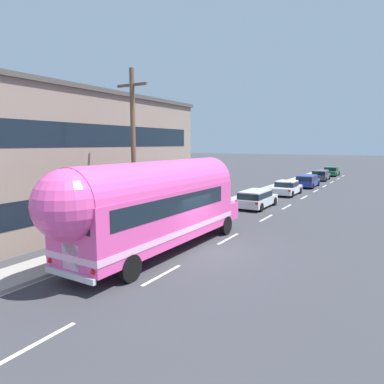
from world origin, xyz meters
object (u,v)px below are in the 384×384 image
object	(u,v)px
utility_pole	(133,153)
car_lead	(256,198)
car_fourth	(321,174)
car_fifth	(331,171)
painted_bus	(153,203)
car_third	(307,180)
car_second	(287,187)

from	to	relation	value
utility_pole	car_lead	size ratio (longest dim) A/B	1.86
car_fourth	car_fifth	size ratio (longest dim) A/B	1.06
painted_bus	car_fourth	distance (m)	37.05
car_lead	car_fifth	xyz separation A→B (m)	(0.27, 31.63, -0.05)
car_fifth	car_lead	bearing A→B (deg)	-90.48
utility_pole	painted_bus	xyz separation A→B (m)	(2.40, -1.61, -2.12)
car_third	painted_bus	bearing A→B (deg)	-90.42
painted_bus	car_lead	bearing A→B (deg)	90.71
car_second	utility_pole	bearing A→B (deg)	-96.68
utility_pole	painted_bus	distance (m)	3.58
car_second	car_third	world-z (taller)	same
car_second	car_third	distance (m)	7.21
car_second	car_fifth	size ratio (longest dim) A/B	0.99
painted_bus	car_second	xyz separation A→B (m)	(-0.10, 21.27, -1.57)
car_second	car_fourth	size ratio (longest dim) A/B	0.94
painted_bus	car_lead	xyz separation A→B (m)	(-0.16, 13.21, -1.52)
car_second	painted_bus	bearing A→B (deg)	-89.74
car_lead	car_third	world-z (taller)	same
car_second	car_fifth	distance (m)	23.57
car_lead	car_second	bearing A→B (deg)	89.52
painted_bus	car_third	distance (m)	28.51
car_third	car_fifth	size ratio (longest dim) A/B	1.07
utility_pole	car_fourth	bearing A→B (deg)	86.05
car_lead	painted_bus	bearing A→B (deg)	-89.29
utility_pole	painted_bus	bearing A→B (deg)	-33.91
car_lead	car_second	distance (m)	8.06
painted_bus	car_fifth	world-z (taller)	painted_bus
car_third	car_fourth	world-z (taller)	same
car_lead	car_third	bearing A→B (deg)	88.59
utility_pole	painted_bus	world-z (taller)	utility_pole
painted_bus	car_third	xyz separation A→B (m)	(0.21, 28.47, -1.51)
car_third	car_fifth	world-z (taller)	same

